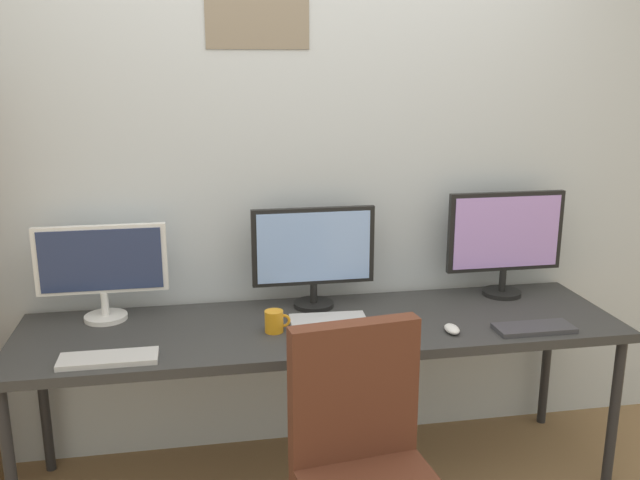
# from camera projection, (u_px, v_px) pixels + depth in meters

# --- Properties ---
(wall_back) EXTENTS (4.91, 0.11, 2.60)m
(wall_back) POSITION_uv_depth(u_px,v_px,m) (306.00, 175.00, 3.14)
(wall_back) COLOR silver
(wall_back) RESTS_ON ground_plane
(desk) EXTENTS (2.51, 0.68, 0.74)m
(desk) POSITION_uv_depth(u_px,v_px,m) (322.00, 334.00, 2.89)
(desk) COLOR #333333
(desk) RESTS_ON ground_plane
(monitor_left) EXTENTS (0.54, 0.18, 0.41)m
(monitor_left) POSITION_uv_depth(u_px,v_px,m) (102.00, 266.00, 2.87)
(monitor_left) COLOR silver
(monitor_left) RESTS_ON desk
(monitor_center) EXTENTS (0.54, 0.18, 0.45)m
(monitor_center) POSITION_uv_depth(u_px,v_px,m) (313.00, 252.00, 3.02)
(monitor_center) COLOR black
(monitor_center) RESTS_ON desk
(monitor_right) EXTENTS (0.55, 0.18, 0.49)m
(monitor_right) POSITION_uv_depth(u_px,v_px,m) (505.00, 237.00, 3.16)
(monitor_right) COLOR black
(monitor_right) RESTS_ON desk
(keyboard_left) EXTENTS (0.36, 0.13, 0.02)m
(keyboard_left) POSITION_uv_depth(u_px,v_px,m) (108.00, 359.00, 2.51)
(keyboard_left) COLOR silver
(keyboard_left) RESTS_ON desk
(keyboard_center) EXTENTS (0.34, 0.13, 0.02)m
(keyboard_center) POSITION_uv_depth(u_px,v_px,m) (333.00, 343.00, 2.66)
(keyboard_center) COLOR silver
(keyboard_center) RESTS_ON desk
(keyboard_right) EXTENTS (0.32, 0.13, 0.02)m
(keyboard_right) POSITION_uv_depth(u_px,v_px,m) (534.00, 328.00, 2.80)
(keyboard_right) COLOR #38383D
(keyboard_right) RESTS_ON desk
(computer_mouse) EXTENTS (0.06, 0.10, 0.03)m
(computer_mouse) POSITION_uv_depth(u_px,v_px,m) (452.00, 329.00, 2.78)
(computer_mouse) COLOR silver
(computer_mouse) RESTS_ON desk
(laptop_closed) EXTENTS (0.33, 0.23, 0.02)m
(laptop_closed) POSITION_uv_depth(u_px,v_px,m) (330.00, 324.00, 2.84)
(laptop_closed) COLOR silver
(laptop_closed) RESTS_ON desk
(coffee_mug) EXTENTS (0.11, 0.08, 0.09)m
(coffee_mug) POSITION_uv_depth(u_px,v_px,m) (275.00, 321.00, 2.78)
(coffee_mug) COLOR orange
(coffee_mug) RESTS_ON desk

